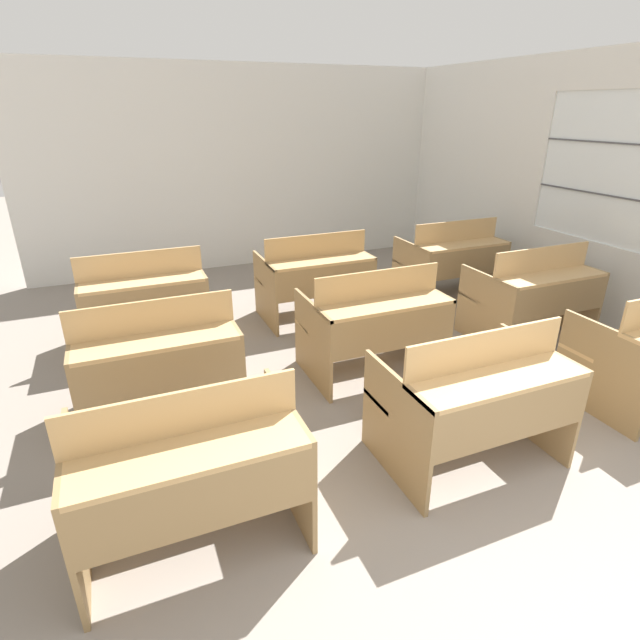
# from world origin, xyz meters

# --- Properties ---
(wall_back) EXTENTS (5.89, 0.06, 2.71)m
(wall_back) POSITION_xyz_m (0.00, 6.67, 1.36)
(wall_back) COLOR silver
(wall_back) RESTS_ON ground_plane
(wall_right_with_window) EXTENTS (0.06, 6.64, 2.71)m
(wall_right_with_window) POSITION_xyz_m (2.92, 3.31, 1.34)
(wall_right_with_window) COLOR silver
(wall_right_with_window) RESTS_ON ground_plane
(bench_front_left) EXTENTS (1.13, 0.78, 0.95)m
(bench_front_left) POSITION_xyz_m (-1.62, 1.69, 0.48)
(bench_front_left) COLOR olive
(bench_front_left) RESTS_ON ground_plane
(bench_front_center) EXTENTS (1.13, 0.78, 0.95)m
(bench_front_center) POSITION_xyz_m (0.16, 1.69, 0.48)
(bench_front_center) COLOR #93754B
(bench_front_center) RESTS_ON ground_plane
(bench_second_left) EXTENTS (1.13, 0.78, 0.95)m
(bench_second_left) POSITION_xyz_m (-1.64, 2.99, 0.48)
(bench_second_left) COLOR #95764C
(bench_second_left) RESTS_ON ground_plane
(bench_second_center) EXTENTS (1.13, 0.78, 0.95)m
(bench_second_center) POSITION_xyz_m (0.14, 2.99, 0.48)
(bench_second_center) COLOR olive
(bench_second_center) RESTS_ON ground_plane
(bench_second_right) EXTENTS (1.13, 0.78, 0.95)m
(bench_second_right) POSITION_xyz_m (1.94, 3.02, 0.48)
(bench_second_right) COLOR #9A7C52
(bench_second_right) RESTS_ON ground_plane
(bench_third_left) EXTENTS (1.13, 0.78, 0.95)m
(bench_third_left) POSITION_xyz_m (-1.62, 4.34, 0.48)
(bench_third_left) COLOR #9A7C52
(bench_third_left) RESTS_ON ground_plane
(bench_third_center) EXTENTS (1.13, 0.78, 0.95)m
(bench_third_center) POSITION_xyz_m (0.14, 4.33, 0.48)
(bench_third_center) COLOR olive
(bench_third_center) RESTS_ON ground_plane
(bench_third_right) EXTENTS (1.13, 0.78, 0.95)m
(bench_third_right) POSITION_xyz_m (1.91, 4.31, 0.48)
(bench_third_right) COLOR #96784E
(bench_third_right) RESTS_ON ground_plane
(wastepaper_bin) EXTENTS (0.27, 0.27, 0.38)m
(wastepaper_bin) POSITION_xyz_m (2.60, 5.16, 0.19)
(wastepaper_bin) COLOR #1E6B33
(wastepaper_bin) RESTS_ON ground_plane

